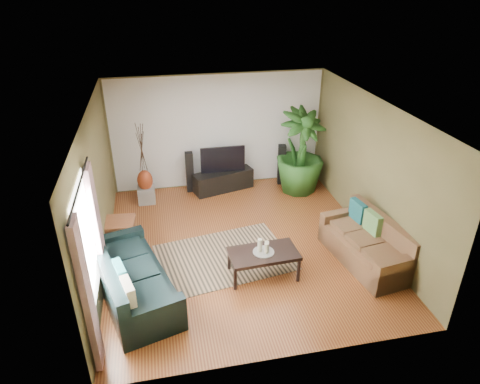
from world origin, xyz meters
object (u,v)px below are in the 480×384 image
object	(u,v)px
side_table	(121,234)
coffee_table	(263,264)
television	(223,159)
vase	(145,180)
potted_plant	(300,152)
sofa_left	(133,274)
sofa_right	(366,241)
tv_stand	(223,181)
pedestal	(147,194)
speaker_left	(190,172)
speaker_right	(282,164)

from	to	relation	value
side_table	coffee_table	bearing A→B (deg)	-29.81
television	side_table	xyz separation A→B (m)	(-2.29, -1.99, -0.50)
vase	television	bearing A→B (deg)	8.59
side_table	television	bearing A→B (deg)	40.92
television	potted_plant	distance (m)	1.81
coffee_table	potted_plant	bearing A→B (deg)	58.08
sofa_left	sofa_right	world-z (taller)	same
tv_stand	pedestal	xyz separation A→B (m)	(-1.81, -0.25, -0.05)
tv_stand	television	bearing A→B (deg)	74.41
sofa_left	television	size ratio (longest dim) A/B	2.14
speaker_left	speaker_right	world-z (taller)	speaker_right
sofa_left	tv_stand	world-z (taller)	sofa_left
sofa_left	speaker_left	size ratio (longest dim) A/B	2.28
speaker_left	television	bearing A→B (deg)	-6.05
sofa_right	coffee_table	xyz separation A→B (m)	(-1.89, -0.02, -0.19)
coffee_table	sofa_left	bearing A→B (deg)	179.24
sofa_right	speaker_right	xyz separation A→B (m)	(-0.56, 3.41, 0.07)
vase	sofa_left	bearing A→B (deg)	-94.05
speaker_left	vase	size ratio (longest dim) A/B	2.05
coffee_table	side_table	world-z (taller)	side_table
coffee_table	speaker_right	distance (m)	3.69
vase	sofa_right	bearing A→B (deg)	-38.81
television	speaker_left	size ratio (longest dim) A/B	1.07
coffee_table	pedestal	bearing A→B (deg)	118.71
sofa_right	sofa_left	bearing A→B (deg)	-97.65
sofa_right	tv_stand	distance (m)	3.90
sofa_left	speaker_left	distance (m)	3.77
potted_plant	side_table	distance (m)	4.40
speaker_left	potted_plant	bearing A→B (deg)	-10.46
potted_plant	side_table	size ratio (longest dim) A/B	3.49
sofa_right	speaker_left	size ratio (longest dim) A/B	1.88
sofa_left	speaker_right	world-z (taller)	speaker_right
vase	side_table	bearing A→B (deg)	-105.75
speaker_right	vase	xyz separation A→B (m)	(-3.27, -0.33, 0.05)
television	speaker_right	size ratio (longest dim) A/B	1.05
vase	speaker_left	bearing A→B (deg)	19.32
potted_plant	television	bearing A→B (deg)	167.21
television	potted_plant	bearing A→B (deg)	-12.79
tv_stand	side_table	world-z (taller)	side_table
sofa_right	television	world-z (taller)	television
speaker_left	pedestal	bearing A→B (deg)	-160.28
pedestal	side_table	xyz separation A→B (m)	(-0.48, -1.71, 0.10)
speaker_left	potted_plant	world-z (taller)	potted_plant
tv_stand	speaker_right	bearing A→B (deg)	-12.45
television	pedestal	world-z (taller)	television
speaker_right	tv_stand	bearing A→B (deg)	-166.52
sofa_right	vase	xyz separation A→B (m)	(-3.82, 3.08, 0.12)
sofa_right	vase	distance (m)	4.91
speaker_right	pedestal	distance (m)	3.30
speaker_left	side_table	distance (m)	2.58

